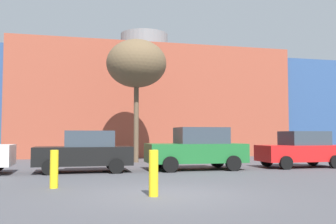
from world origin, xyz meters
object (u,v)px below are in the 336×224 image
object	(u,v)px
parked_car_2	(85,152)
bollard_yellow_1	(54,169)
bollard_yellow_0	(154,173)
parked_car_3	(197,149)
bare_tree_0	(136,64)
parked_car_4	(301,149)

from	to	relation	value
parked_car_2	bollard_yellow_1	xyz separation A→B (m)	(-1.00, -4.72, -0.31)
parked_car_2	bollard_yellow_0	size ratio (longest dim) A/B	3.42
parked_car_3	bollard_yellow_0	size ratio (longest dim) A/B	3.75
bollard_yellow_1	parked_car_2	bearing A→B (deg)	78.08
parked_car_3	bollard_yellow_1	world-z (taller)	parked_car_3
parked_car_3	parked_car_2	bearing A→B (deg)	-0.00
bollard_yellow_1	bollard_yellow_0	bearing A→B (deg)	-40.48
bare_tree_0	bollard_yellow_1	distance (m)	11.89
parked_car_2	bare_tree_0	xyz separation A→B (m)	(2.98, 5.25, 4.79)
parked_car_2	bollard_yellow_1	size ratio (longest dim) A/B	3.60
parked_car_4	bare_tree_0	distance (m)	10.14
bare_tree_0	bollard_yellow_0	bearing A→B (deg)	-96.79
parked_car_2	bare_tree_0	distance (m)	7.71
parked_car_3	bollard_yellow_0	distance (m)	7.69
parked_car_3	bare_tree_0	xyz separation A→B (m)	(-1.95, 5.25, 4.71)
bollard_yellow_0	parked_car_2	bearing A→B (deg)	102.61
parked_car_4	bare_tree_0	xyz separation A→B (m)	(-7.23, 5.25, 4.79)
parked_car_2	parked_car_3	xyz separation A→B (m)	(4.94, -0.00, 0.08)
parked_car_4	bollard_yellow_1	xyz separation A→B (m)	(-11.21, -4.72, -0.31)
parked_car_3	bollard_yellow_0	xyz separation A→B (m)	(-3.40, -6.89, -0.36)
bollard_yellow_1	parked_car_4	bearing A→B (deg)	22.84
parked_car_2	parked_car_4	world-z (taller)	parked_car_4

